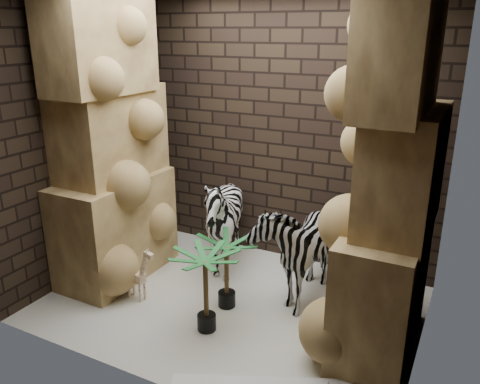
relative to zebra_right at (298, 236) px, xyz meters
The scene contains 12 objects.
floor 0.94m from the zebra_right, 134.44° to the right, with size 3.50×3.50×0.00m, color beige.
wall_back 1.25m from the zebra_right, 123.25° to the left, with size 3.50×3.50×0.00m, color black.
wall_front 2.02m from the zebra_right, 105.67° to the right, with size 3.50×3.50×0.00m, color black.
wall_left 2.46m from the zebra_right, 167.40° to the right, with size 3.00×3.00×0.00m, color black.
wall_right 1.61m from the zebra_right, 21.70° to the right, with size 3.00×3.00×0.00m, color black.
rock_pillar_left 2.14m from the zebra_right, 165.17° to the right, with size 0.68×1.30×3.00m, color tan, non-canonical shape.
rock_pillar_right 1.37m from the zebra_right, 28.34° to the right, with size 0.58×1.25×3.00m, color tan, non-canonical shape.
zebra_right is the anchor object (origin of this frame).
zebra_left 0.87m from the zebra_right, behind, with size 0.96×1.19×1.08m, color white.
giraffe_toy 1.64m from the zebra_right, 148.63° to the right, with size 0.32×0.11×0.62m, color beige, non-canonical shape.
palm_front 0.79m from the zebra_right, 132.87° to the right, with size 0.36×0.36×0.73m, color #227037, non-canonical shape.
palm_back 1.11m from the zebra_right, 116.29° to the right, with size 0.36×0.36×0.78m, color #227037, non-canonical shape.
Camera 1 is at (1.98, -3.63, 2.58)m, focal length 35.96 mm.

